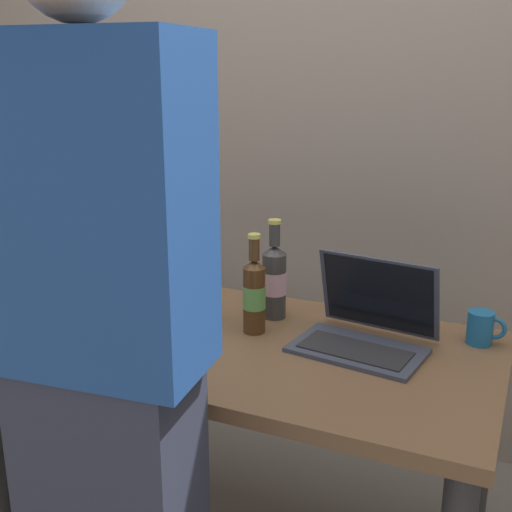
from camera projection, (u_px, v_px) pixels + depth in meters
name	position (u px, v px, depth m)	size (l,w,h in m)	color
desk	(236.00, 372.00, 1.86)	(1.46, 0.73, 0.71)	brown
laptop	(366.00, 325.00, 1.76)	(0.38, 0.32, 0.24)	#383D4C
beer_bottle_amber	(254.00, 294.00, 1.84)	(0.07, 0.07, 0.29)	#472B14
beer_bottle_dark	(198.00, 284.00, 1.89)	(0.07, 0.07, 0.33)	#1E5123
beer_bottle_brown	(274.00, 279.00, 1.95)	(0.07, 0.07, 0.31)	#333333
person_figure	(103.00, 350.00, 1.29)	(0.44, 0.33, 1.78)	#2D3347
coffee_mug	(481.00, 328.00, 1.77)	(0.11, 0.07, 0.09)	#19598C
back_wall	(334.00, 109.00, 2.42)	(6.00, 0.10, 2.60)	gray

